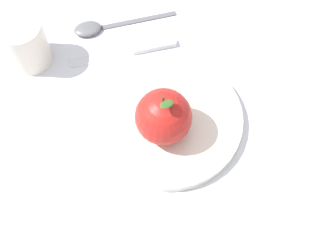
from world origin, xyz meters
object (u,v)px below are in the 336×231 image
apple (166,115)px  dinner_plate (168,119)px  cup (25,42)px  knife (133,51)px  spoon (100,27)px

apple → dinner_plate: bearing=141.4°
dinner_plate → apple: bearing=-38.6°
cup → knife: size_ratio=0.46×
spoon → dinner_plate: bearing=2.9°
dinner_plate → knife: bearing=174.2°
cup → knife: cup is taller
apple → spoon: 0.24m
cup → spoon: bearing=90.5°
cup → spoon: 0.13m
dinner_plate → cup: cup is taller
dinner_plate → spoon: bearing=-177.1°
dinner_plate → spoon: (-0.22, -0.01, -0.00)m
dinner_plate → knife: (-0.15, 0.01, -0.01)m
knife → spoon: spoon is taller
knife → spoon: bearing=-160.4°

